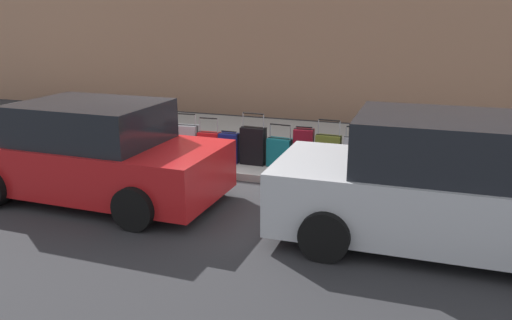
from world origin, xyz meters
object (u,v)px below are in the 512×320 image
suitcase_silver_8 (187,141)px  parked_car_silver_0 (445,187)px  suitcase_navy_6 (229,148)px  suitcase_black_5 (253,146)px  suitcase_red_0 (379,164)px  bollard_post (92,134)px  parked_car_red_1 (94,154)px  fire_hydrant (117,131)px  suitcase_maroon_3 (303,150)px  suitcase_red_7 (209,146)px  parking_meter (449,134)px  suitcase_teal_4 (280,152)px  suitcase_olive_9 (166,141)px  suitcase_silver_1 (354,156)px  suitcase_maroon_10 (145,139)px  suitcase_olive_2 (328,154)px

suitcase_silver_8 → parked_car_silver_0: 5.38m
suitcase_navy_6 → suitcase_silver_8: (0.96, -0.08, 0.04)m
suitcase_black_5 → suitcase_red_0: bearing=177.2°
bollard_post → parked_car_red_1: bearing=128.2°
suitcase_black_5 → fire_hydrant: bearing=0.9°
suitcase_maroon_3 → suitcase_black_5: (1.00, -0.03, -0.02)m
parked_car_red_1 → suitcase_red_7: bearing=-113.7°
suitcase_red_7 → parking_meter: parking_meter is taller
suitcase_navy_6 → suitcase_red_7: 0.46m
suitcase_maroon_3 → suitcase_navy_6: bearing=0.8°
bollard_post → parked_car_silver_0: (-6.98, 2.06, 0.29)m
suitcase_red_0 → suitcase_teal_4: (1.86, -0.14, 0.00)m
suitcase_black_5 → suitcase_navy_6: suitcase_black_5 is taller
fire_hydrant → parked_car_silver_0: bearing=161.1°
suitcase_olive_9 → parking_meter: 5.43m
suitcase_maroon_3 → parking_meter: bearing=-174.7°
suitcase_black_5 → suitcase_navy_6: (0.48, 0.05, -0.07)m
suitcase_silver_8 → suitcase_olive_9: size_ratio=1.03×
suitcase_teal_4 → suitcase_olive_9: size_ratio=0.94×
suitcase_silver_1 → suitcase_teal_4: suitcase_silver_1 is taller
fire_hydrant → bollard_post: 0.55m
suitcase_red_7 → parked_car_silver_0: bearing=152.4°
suitcase_olive_9 → parking_meter: parking_meter is taller
suitcase_maroon_10 → suitcase_red_0: bearing=179.0°
suitcase_black_5 → bollard_post: size_ratio=1.36×
suitcase_maroon_10 → bollard_post: bearing=8.0°
suitcase_teal_4 → suitcase_maroon_10: size_ratio=1.21×
suitcase_olive_2 → suitcase_olive_9: (3.38, -0.06, -0.05)m
suitcase_olive_9 → suitcase_black_5: bearing=179.3°
suitcase_red_0 → suitcase_maroon_3: 1.39m
suitcase_olive_9 → suitcase_maroon_10: 0.45m
suitcase_maroon_10 → parked_car_silver_0: bearing=158.9°
suitcase_red_0 → bollard_post: size_ratio=1.00×
suitcase_olive_2 → suitcase_silver_8: bearing=-1.3°
suitcase_olive_2 → suitcase_teal_4: 0.94m
suitcase_teal_4 → suitcase_maroon_3: bearing=173.1°
suitcase_navy_6 → bollard_post: bearing=2.8°
suitcase_red_7 → fire_hydrant: (2.09, 0.06, 0.16)m
suitcase_olive_2 → suitcase_red_0: bearing=175.2°
suitcase_olive_2 → suitcase_olive_9: size_ratio=1.13×
suitcase_maroon_10 → parking_meter: size_ratio=0.54×
suitcase_olive_2 → suitcase_silver_1: bearing=-179.2°
suitcase_silver_8 → parked_car_red_1: parked_car_red_1 is taller
suitcase_red_7 → suitcase_maroon_10: 1.42m
suitcase_silver_1 → suitcase_teal_4: 1.40m
suitcase_navy_6 → parking_meter: parking_meter is taller
suitcase_red_0 → suitcase_red_7: 3.33m
suitcase_teal_4 → parking_meter: (-2.96, -0.17, 0.55)m
suitcase_silver_1 → suitcase_black_5: 1.93m
suitcase_teal_4 → parking_meter: bearing=-176.7°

